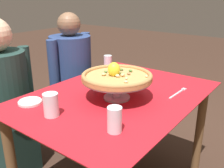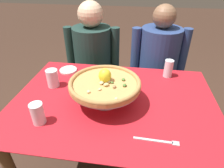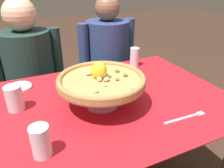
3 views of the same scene
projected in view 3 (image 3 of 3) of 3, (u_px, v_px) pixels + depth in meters
The scene contains 10 objects.
dining_table at pixel (108, 117), 1.13m from camera, with size 1.23×0.89×0.73m.
pizza_stand at pixel (102, 88), 1.00m from camera, with size 0.40×0.40×0.12m.
pizza at pixel (101, 79), 0.98m from camera, with size 0.41×0.41×0.10m.
water_glass_back_right at pixel (134, 58), 1.47m from camera, with size 0.06×0.06×0.13m.
water_glass_side_left at pixel (15, 100), 0.98m from camera, with size 0.08×0.08×0.12m.
water_glass_front_left at pixel (41, 143), 0.73m from camera, with size 0.07×0.07×0.12m.
side_plate at pixel (20, 87), 1.19m from camera, with size 0.13×0.13×0.02m.
dinner_fork at pixel (187, 117), 0.94m from camera, with size 0.21×0.03×0.01m.
diner_left at pixel (32, 79), 1.65m from camera, with size 0.51×0.39×1.17m.
diner_right at pixel (108, 69), 1.85m from camera, with size 0.50×0.38×1.16m.
Camera 3 is at (-0.37, -0.86, 1.29)m, focal length 34.42 mm.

